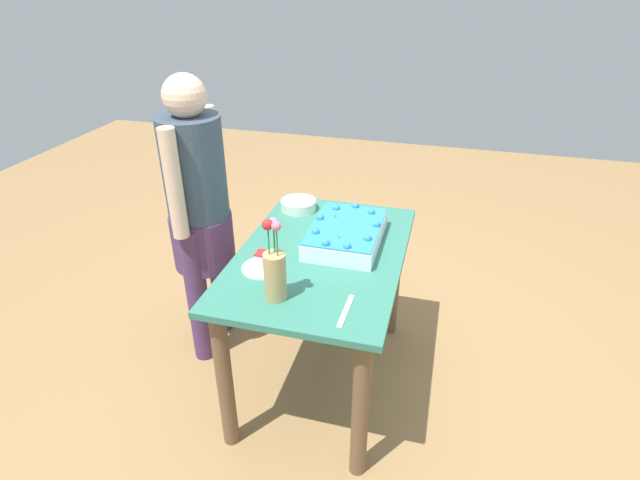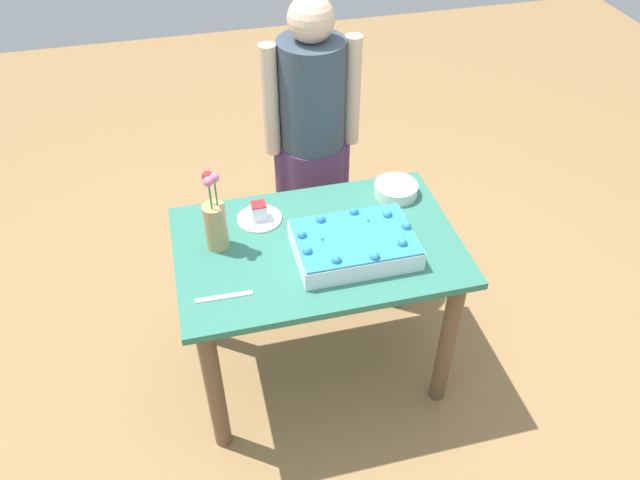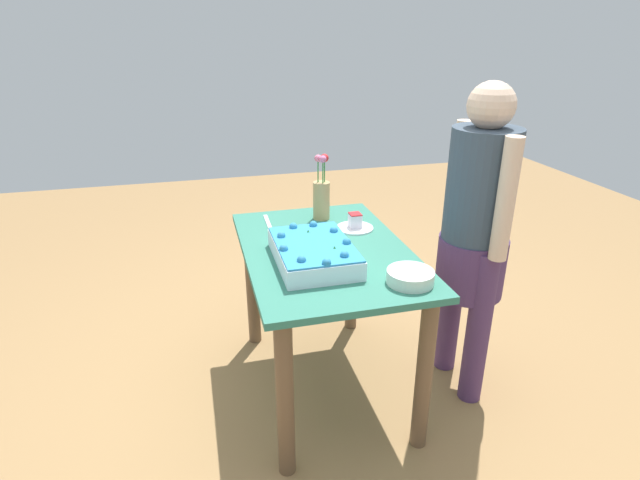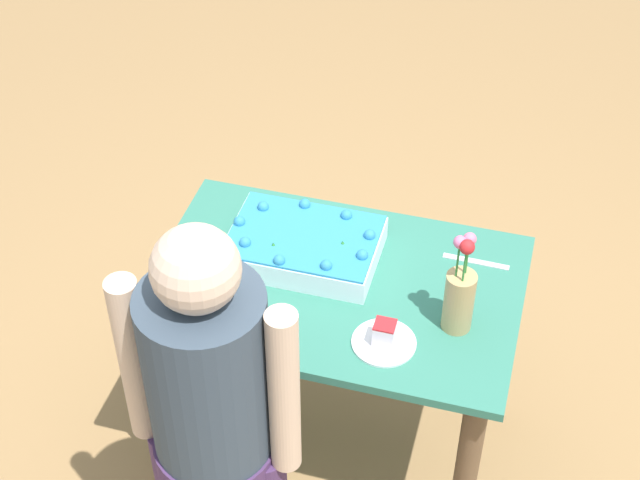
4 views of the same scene
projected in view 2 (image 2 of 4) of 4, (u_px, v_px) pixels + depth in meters
name	position (u px, v px, depth m)	size (l,w,h in m)	color
ground_plane	(318.00, 364.00, 2.95)	(8.00, 8.00, 0.00)	#9B7548
dining_table	(318.00, 272.00, 2.55)	(1.11, 0.73, 0.76)	#317561
sheet_cake	(354.00, 244.00, 2.38)	(0.46, 0.32, 0.11)	white
serving_plate_with_slice	(259.00, 215.00, 2.55)	(0.18, 0.18, 0.08)	white
cake_knife	(224.00, 297.00, 2.23)	(0.21, 0.02, 0.00)	silver
flower_vase	(215.00, 221.00, 2.36)	(0.09, 0.09, 0.34)	tan
fruit_bowl	(396.00, 189.00, 2.67)	(0.19, 0.19, 0.05)	silver
person_standing	(312.00, 132.00, 2.90)	(0.45, 0.31, 1.49)	#4B305B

